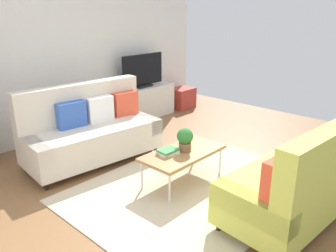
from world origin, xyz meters
TOP-DOWN VIEW (x-y plane):
  - ground_plane at (0.00, 0.00)m, footprint 7.68×7.68m
  - wall_far at (0.00, 2.80)m, footprint 6.40×0.12m
  - area_rug at (-0.03, -0.09)m, footprint 2.90×2.20m
  - couch_beige at (-0.36, 1.53)m, footprint 1.98×1.03m
  - couch_green at (0.30, -1.31)m, footprint 1.96×1.00m
  - coffee_table at (0.02, 0.11)m, footprint 1.10×0.56m
  - tv_console at (1.53, 2.46)m, footprint 1.40×0.44m
  - tv at (1.53, 2.44)m, footprint 1.00×0.20m
  - storage_trunk at (2.63, 2.36)m, footprint 0.52×0.40m
  - potted_plant at (0.05, 0.10)m, footprint 0.20×0.20m
  - table_book_0 at (-0.17, 0.19)m, footprint 0.28×0.23m
  - table_book_1 at (-0.17, 0.19)m, footprint 0.25×0.20m
  - vase_0 at (0.95, 2.51)m, footprint 0.11×0.11m
  - bottle_0 at (1.13, 2.42)m, footprint 0.06×0.06m

SIDE VIEW (x-z plane):
  - ground_plane at x=0.00m, z-range 0.00..0.00m
  - area_rug at x=-0.03m, z-range 0.00..0.01m
  - storage_trunk at x=2.63m, z-range 0.00..0.44m
  - tv_console at x=1.53m, z-range 0.00..0.64m
  - coffee_table at x=0.02m, z-range 0.18..0.60m
  - table_book_0 at x=-0.17m, z-range 0.42..0.46m
  - couch_green at x=0.30m, z-range -0.11..0.99m
  - couch_beige at x=-0.36m, z-range -0.10..1.00m
  - table_book_1 at x=-0.17m, z-range 0.46..0.48m
  - potted_plant at x=0.05m, z-range 0.43..0.73m
  - vase_0 at x=0.95m, z-range 0.64..0.76m
  - bottle_0 at x=1.13m, z-range 0.64..0.84m
  - tv at x=1.53m, z-range 0.63..1.27m
  - wall_far at x=0.00m, z-range 0.00..2.90m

